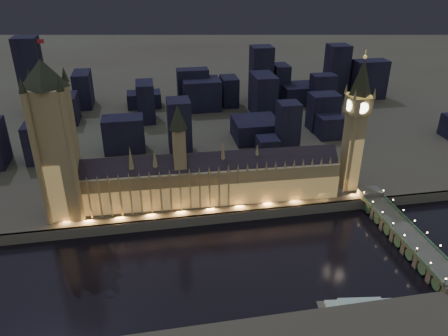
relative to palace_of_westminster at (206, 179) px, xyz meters
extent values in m
plane|color=black|center=(7.39, -61.74, -26.37)|extent=(2000.00, 2000.00, 0.00)
cube|color=#47332C|center=(7.39, 458.26, -22.37)|extent=(2000.00, 960.00, 8.00)
cube|color=#585745|center=(7.39, -20.74, -22.37)|extent=(2000.00, 2.50, 8.00)
cube|color=olive|center=(0.91, 0.26, -4.37)|extent=(200.59, 27.16, 28.00)
cube|color=#AD894C|center=(0.91, -9.99, -9.37)|extent=(200.00, 0.50, 18.00)
cube|color=black|center=(0.91, 0.26, 12.63)|extent=(200.45, 23.42, 16.26)
cube|color=olive|center=(-19.09, 0.26, 25.63)|extent=(9.00, 9.00, 32.00)
cone|color=#272B1F|center=(-19.09, 0.26, 50.63)|extent=(13.00, 13.00, 18.00)
cube|color=olive|center=(-99.09, -10.34, -4.37)|extent=(1.20, 1.20, 28.00)
cone|color=olive|center=(-99.09, -9.74, 12.63)|extent=(2.00, 2.00, 6.00)
cube|color=olive|center=(-91.95, -10.34, -4.37)|extent=(1.20, 1.20, 28.00)
cone|color=olive|center=(-91.95, -9.74, 12.63)|extent=(2.00, 2.00, 6.00)
cube|color=olive|center=(-84.81, -10.34, -4.37)|extent=(1.20, 1.20, 28.00)
cone|color=olive|center=(-84.81, -9.74, 12.63)|extent=(2.00, 2.00, 6.00)
cube|color=olive|center=(-77.66, -10.34, -4.37)|extent=(1.20, 1.20, 28.00)
cone|color=olive|center=(-77.66, -9.74, 12.63)|extent=(2.00, 2.00, 6.00)
cube|color=olive|center=(-70.52, -10.34, -4.37)|extent=(1.20, 1.20, 28.00)
cone|color=olive|center=(-70.52, -9.74, 12.63)|extent=(2.00, 2.00, 6.00)
cube|color=olive|center=(-63.38, -10.34, -4.37)|extent=(1.20, 1.20, 28.00)
cone|color=olive|center=(-63.38, -9.74, 12.63)|extent=(2.00, 2.00, 6.00)
cube|color=olive|center=(-56.24, -10.34, -4.37)|extent=(1.20, 1.20, 28.00)
cone|color=olive|center=(-56.24, -9.74, 12.63)|extent=(2.00, 2.00, 6.00)
cube|color=olive|center=(-49.09, -10.34, -4.37)|extent=(1.20, 1.20, 28.00)
cone|color=olive|center=(-49.09, -9.74, 12.63)|extent=(2.00, 2.00, 6.00)
cube|color=olive|center=(-41.95, -10.34, -4.37)|extent=(1.20, 1.20, 28.00)
cone|color=olive|center=(-41.95, -9.74, 12.63)|extent=(2.00, 2.00, 6.00)
cube|color=olive|center=(-34.81, -10.34, -4.37)|extent=(1.20, 1.20, 28.00)
cone|color=olive|center=(-34.81, -9.74, 12.63)|extent=(2.00, 2.00, 6.00)
cube|color=olive|center=(-27.66, -10.34, -4.37)|extent=(1.20, 1.20, 28.00)
cone|color=olive|center=(-27.66, -9.74, 12.63)|extent=(2.00, 2.00, 6.00)
cube|color=olive|center=(-20.52, -10.34, -4.37)|extent=(1.20, 1.20, 28.00)
cone|color=olive|center=(-20.52, -9.74, 12.63)|extent=(2.00, 2.00, 6.00)
cube|color=olive|center=(-13.38, -10.34, -4.37)|extent=(1.20, 1.20, 28.00)
cone|color=olive|center=(-13.38, -9.74, 12.63)|extent=(2.00, 2.00, 6.00)
cube|color=olive|center=(-6.24, -10.34, -4.37)|extent=(1.20, 1.20, 28.00)
cone|color=olive|center=(-6.24, -9.74, 12.63)|extent=(2.00, 2.00, 6.00)
cube|color=olive|center=(0.91, -10.34, -4.37)|extent=(1.20, 1.20, 28.00)
cone|color=olive|center=(0.91, -9.74, 12.63)|extent=(2.00, 2.00, 6.00)
cube|color=olive|center=(8.05, -10.34, -4.37)|extent=(1.20, 1.20, 28.00)
cone|color=olive|center=(8.05, -9.74, 12.63)|extent=(2.00, 2.00, 6.00)
cube|color=olive|center=(15.19, -10.34, -4.37)|extent=(1.20, 1.20, 28.00)
cone|color=olive|center=(15.19, -9.74, 12.63)|extent=(2.00, 2.00, 6.00)
cube|color=olive|center=(22.34, -10.34, -4.37)|extent=(1.20, 1.20, 28.00)
cone|color=olive|center=(22.34, -9.74, 12.63)|extent=(2.00, 2.00, 6.00)
cube|color=olive|center=(29.48, -10.34, -4.37)|extent=(1.20, 1.20, 28.00)
cone|color=olive|center=(29.48, -9.74, 12.63)|extent=(2.00, 2.00, 6.00)
cube|color=olive|center=(36.62, -10.34, -4.37)|extent=(1.20, 1.20, 28.00)
cone|color=olive|center=(36.62, -9.74, 12.63)|extent=(2.00, 2.00, 6.00)
cube|color=olive|center=(43.76, -10.34, -4.37)|extent=(1.20, 1.20, 28.00)
cone|color=olive|center=(43.76, -9.74, 12.63)|extent=(2.00, 2.00, 6.00)
cube|color=olive|center=(50.91, -10.34, -4.37)|extent=(1.20, 1.20, 28.00)
cone|color=olive|center=(50.91, -9.74, 12.63)|extent=(2.00, 2.00, 6.00)
cube|color=olive|center=(58.05, -10.34, -4.37)|extent=(1.20, 1.20, 28.00)
cone|color=olive|center=(58.05, -9.74, 12.63)|extent=(2.00, 2.00, 6.00)
cube|color=olive|center=(65.19, -10.34, -4.37)|extent=(1.20, 1.20, 28.00)
cone|color=olive|center=(65.19, -9.74, 12.63)|extent=(2.00, 2.00, 6.00)
cube|color=olive|center=(72.34, -10.34, -4.37)|extent=(1.20, 1.20, 28.00)
cone|color=olive|center=(72.34, -9.74, 12.63)|extent=(2.00, 2.00, 6.00)
cube|color=olive|center=(79.48, -10.34, -4.37)|extent=(1.20, 1.20, 28.00)
cone|color=olive|center=(79.48, -9.74, 12.63)|extent=(2.00, 2.00, 6.00)
cube|color=olive|center=(86.62, -10.34, -4.37)|extent=(1.20, 1.20, 28.00)
cone|color=olive|center=(86.62, -9.74, 12.63)|extent=(2.00, 2.00, 6.00)
cube|color=olive|center=(93.76, -10.34, -4.37)|extent=(1.20, 1.20, 28.00)
cone|color=olive|center=(93.76, -9.74, 12.63)|extent=(2.00, 2.00, 6.00)
cube|color=olive|center=(100.91, -10.34, -4.37)|extent=(1.20, 1.20, 28.00)
cone|color=olive|center=(100.91, -9.74, 12.63)|extent=(2.00, 2.00, 6.00)
cone|color=olive|center=(-54.09, 0.26, 22.63)|extent=(4.40, 4.40, 18.00)
cone|color=olive|center=(-37.09, 0.26, 20.63)|extent=(4.40, 4.40, 14.00)
cone|color=olive|center=(12.91, 0.26, 21.63)|extent=(4.40, 4.40, 16.00)
cone|color=olive|center=(38.91, 0.26, 19.63)|extent=(4.40, 4.40, 12.00)
cube|color=olive|center=(-102.61, 0.26, 28.99)|extent=(24.90, 24.90, 94.71)
cube|color=#AD894C|center=(-102.61, -10.94, 3.63)|extent=(22.00, 0.50, 44.00)
cone|color=#272B1F|center=(-102.61, 0.26, 85.34)|extent=(31.68, 31.68, 18.00)
cylinder|color=black|center=(-102.61, 0.26, 100.34)|extent=(0.50, 0.50, 12.00)
cube|color=#B11E26|center=(-100.41, 0.26, 104.84)|extent=(4.00, 0.15, 2.50)
cylinder|color=olive|center=(-113.61, -10.74, 28.99)|extent=(4.40, 4.40, 94.71)
cone|color=#272B1F|center=(-113.61, -10.74, 81.34)|extent=(5.20, 5.20, 10.00)
cylinder|color=olive|center=(-113.61, 11.26, 28.99)|extent=(4.40, 4.40, 94.71)
cone|color=#272B1F|center=(-113.61, 11.26, 81.34)|extent=(5.20, 5.20, 10.00)
cylinder|color=olive|center=(-91.61, -10.74, 28.99)|extent=(4.40, 4.40, 94.71)
cone|color=#272B1F|center=(-91.61, -10.74, 81.34)|extent=(5.20, 5.20, 10.00)
cylinder|color=olive|center=(-91.61, 11.26, 28.99)|extent=(4.40, 4.40, 94.71)
cone|color=#272B1F|center=(-91.61, 11.26, 81.34)|extent=(5.20, 5.20, 10.00)
cube|color=olive|center=(115.39, 0.26, 13.23)|extent=(13.88, 13.88, 63.20)
cube|color=#AD894C|center=(115.39, -5.94, 3.63)|extent=(12.00, 0.50, 44.00)
cube|color=olive|center=(115.39, 0.26, 51.54)|extent=(15.00, 15.00, 13.43)
cube|color=#F2C64C|center=(115.39, 0.26, 58.85)|extent=(15.75, 15.75, 1.20)
cone|color=#272B1F|center=(115.39, 0.26, 72.45)|extent=(18.00, 18.00, 26.00)
sphere|color=#F2C64C|center=(115.39, 0.26, 86.95)|extent=(2.80, 2.80, 2.80)
cylinder|color=#F2C64C|center=(115.39, 0.26, 89.45)|extent=(0.40, 0.40, 5.00)
cylinder|color=#FFF2BF|center=(115.39, -7.49, 51.54)|extent=(8.40, 0.50, 8.40)
cylinder|color=#FFF2BF|center=(115.39, 8.01, 51.54)|extent=(8.40, 0.50, 8.40)
cylinder|color=#FFF2BF|center=(107.64, 0.26, 51.54)|extent=(0.50, 8.40, 8.40)
cylinder|color=#FFF2BF|center=(123.14, 0.26, 51.54)|extent=(0.50, 8.40, 8.40)
cone|color=olive|center=(107.89, -7.24, 62.25)|extent=(2.60, 2.60, 8.00)
cone|color=olive|center=(107.89, 7.76, 62.25)|extent=(2.60, 2.60, 8.00)
cone|color=olive|center=(122.89, -7.24, 62.25)|extent=(2.60, 2.60, 8.00)
cone|color=olive|center=(122.89, 7.76, 62.25)|extent=(2.60, 2.60, 8.00)
cube|color=#585745|center=(126.85, -71.74, -16.87)|extent=(16.98, 100.00, 1.60)
cube|color=#446342|center=(118.76, -71.74, -15.47)|extent=(0.80, 100.00, 1.60)
cube|color=#446342|center=(134.93, -71.74, -15.47)|extent=(0.80, 100.00, 1.60)
cube|color=#585745|center=(126.85, -16.74, -17.62)|extent=(16.98, 12.00, 9.50)
cylinder|color=black|center=(118.76, -121.74, -13.67)|extent=(0.30, 0.30, 4.40)
sphere|color=#FFD88C|center=(118.76, -121.74, -11.37)|extent=(1.00, 1.00, 1.00)
cube|color=#585745|center=(126.85, -107.45, -22.02)|extent=(15.28, 4.00, 9.50)
cylinder|color=black|center=(118.76, -107.45, -13.67)|extent=(0.30, 0.30, 4.40)
sphere|color=#FFD88C|center=(118.76, -107.45, -11.37)|extent=(1.00, 1.00, 1.00)
cube|color=#585745|center=(126.85, -93.16, -22.02)|extent=(15.28, 4.00, 9.50)
cylinder|color=black|center=(118.76, -93.16, -13.67)|extent=(0.30, 0.30, 4.40)
sphere|color=#FFD88C|center=(118.76, -93.16, -11.37)|extent=(1.00, 1.00, 1.00)
cylinder|color=black|center=(134.93, -93.16, -13.67)|extent=(0.30, 0.30, 4.40)
sphere|color=#FFD88C|center=(134.93, -93.16, -11.37)|extent=(1.00, 1.00, 1.00)
cube|color=#585745|center=(126.85, -78.88, -22.02)|extent=(15.28, 4.00, 9.50)
cylinder|color=black|center=(118.76, -78.88, -13.67)|extent=(0.30, 0.30, 4.40)
sphere|color=#FFD88C|center=(118.76, -78.88, -11.37)|extent=(1.00, 1.00, 1.00)
cylinder|color=black|center=(134.93, -78.88, -13.67)|extent=(0.30, 0.30, 4.40)
sphere|color=#FFD88C|center=(134.93, -78.88, -11.37)|extent=(1.00, 1.00, 1.00)
cube|color=#585745|center=(126.85, -64.59, -22.02)|extent=(15.28, 4.00, 9.50)
cylinder|color=black|center=(118.76, -64.59, -13.67)|extent=(0.30, 0.30, 4.40)
sphere|color=#FFD88C|center=(118.76, -64.59, -11.37)|extent=(1.00, 1.00, 1.00)
cylinder|color=black|center=(134.93, -64.59, -13.67)|extent=(0.30, 0.30, 4.40)
sphere|color=#FFD88C|center=(134.93, -64.59, -11.37)|extent=(1.00, 1.00, 1.00)
cube|color=#585745|center=(126.85, -50.31, -22.02)|extent=(15.28, 4.00, 9.50)
cylinder|color=black|center=(118.76, -50.31, -13.67)|extent=(0.30, 0.30, 4.40)
sphere|color=#FFD88C|center=(118.76, -50.31, -11.37)|extent=(1.00, 1.00, 1.00)
cylinder|color=black|center=(134.93, -50.31, -13.67)|extent=(0.30, 0.30, 4.40)
sphere|color=#FFD88C|center=(134.93, -50.31, -11.37)|extent=(1.00, 1.00, 1.00)
cube|color=#585745|center=(126.85, -36.02, -22.02)|extent=(15.28, 4.00, 9.50)
cylinder|color=black|center=(118.76, -36.02, -13.67)|extent=(0.30, 0.30, 4.40)
sphere|color=#FFD88C|center=(118.76, -36.02, -11.37)|extent=(1.00, 1.00, 1.00)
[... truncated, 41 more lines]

